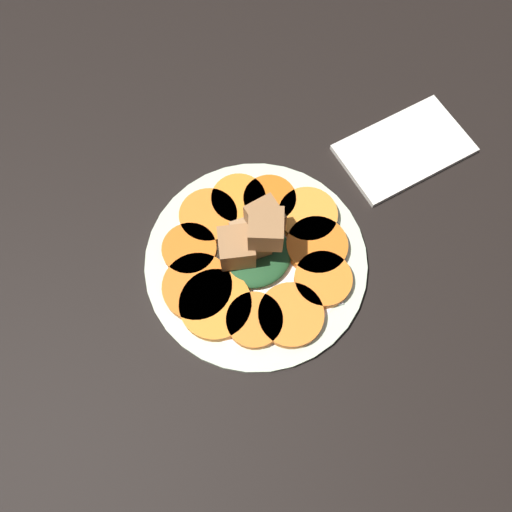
% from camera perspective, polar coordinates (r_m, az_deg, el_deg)
% --- Properties ---
extents(table_slab, '(1.20, 1.20, 0.02)m').
position_cam_1_polar(table_slab, '(0.62, 0.00, -1.04)').
color(table_slab, black).
rests_on(table_slab, ground).
extents(plate, '(0.27, 0.27, 0.01)m').
position_cam_1_polar(plate, '(0.61, 0.00, -0.54)').
color(plate, beige).
rests_on(plate, table_slab).
extents(carrot_slice_0, '(0.07, 0.07, 0.01)m').
position_cam_1_polar(carrot_slice_0, '(0.63, -2.00, 6.44)').
color(carrot_slice_0, orange).
rests_on(carrot_slice_0, plate).
extents(carrot_slice_1, '(0.07, 0.07, 0.01)m').
position_cam_1_polar(carrot_slice_1, '(0.62, -5.45, 4.54)').
color(carrot_slice_1, orange).
rests_on(carrot_slice_1, plate).
extents(carrot_slice_2, '(0.07, 0.07, 0.01)m').
position_cam_1_polar(carrot_slice_2, '(0.60, -7.59, 0.73)').
color(carrot_slice_2, orange).
rests_on(carrot_slice_2, plate).
extents(carrot_slice_3, '(0.08, 0.08, 0.01)m').
position_cam_1_polar(carrot_slice_3, '(0.59, -6.90, -3.19)').
color(carrot_slice_3, orange).
rests_on(carrot_slice_3, plate).
extents(carrot_slice_4, '(0.08, 0.08, 0.01)m').
position_cam_1_polar(carrot_slice_4, '(0.58, -4.63, -5.58)').
color(carrot_slice_4, orange).
rests_on(carrot_slice_4, plate).
extents(carrot_slice_5, '(0.06, 0.06, 0.01)m').
position_cam_1_polar(carrot_slice_5, '(0.57, -0.17, -7.37)').
color(carrot_slice_5, orange).
rests_on(carrot_slice_5, plate).
extents(carrot_slice_6, '(0.08, 0.08, 0.01)m').
position_cam_1_polar(carrot_slice_6, '(0.57, 3.92, -6.81)').
color(carrot_slice_6, orange).
rests_on(carrot_slice_6, plate).
extents(carrot_slice_7, '(0.07, 0.07, 0.01)m').
position_cam_1_polar(carrot_slice_7, '(0.59, 7.65, -2.68)').
color(carrot_slice_7, orange).
rests_on(carrot_slice_7, plate).
extents(carrot_slice_8, '(0.07, 0.07, 0.01)m').
position_cam_1_polar(carrot_slice_8, '(0.61, 6.95, 1.14)').
color(carrot_slice_8, orange).
rests_on(carrot_slice_8, plate).
extents(carrot_slice_9, '(0.07, 0.07, 0.01)m').
position_cam_1_polar(carrot_slice_9, '(0.62, 5.91, 4.64)').
color(carrot_slice_9, orange).
rests_on(carrot_slice_9, plate).
extents(carrot_slice_10, '(0.07, 0.07, 0.01)m').
position_cam_1_polar(carrot_slice_10, '(0.63, 1.57, 6.39)').
color(carrot_slice_10, '#D76115').
rests_on(carrot_slice_10, plate).
extents(center_pile, '(0.09, 0.08, 0.09)m').
position_cam_1_polar(center_pile, '(0.57, -0.25, 1.48)').
color(center_pile, '#1E4723').
rests_on(center_pile, plate).
extents(fork, '(0.17, 0.09, 0.00)m').
position_cam_1_polar(fork, '(0.58, 0.58, -5.84)').
color(fork, silver).
rests_on(fork, plate).
extents(napkin, '(0.17, 0.10, 0.01)m').
position_cam_1_polar(napkin, '(0.71, 16.59, 11.64)').
color(napkin, silver).
rests_on(napkin, table_slab).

